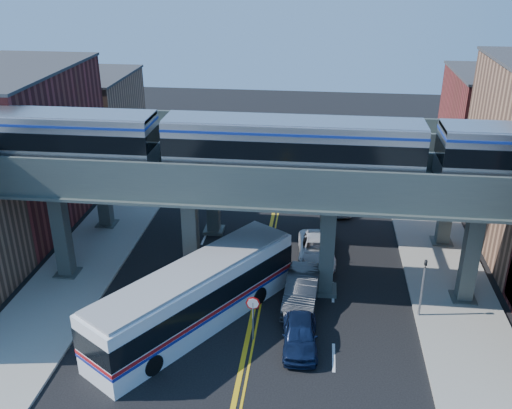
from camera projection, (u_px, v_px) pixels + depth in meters
The scene contains 16 objects.
ground at pixel (239, 378), 27.24m from camera, with size 120.00×120.00×0.00m, color black.
sidewalk_west at pixel (88, 259), 37.47m from camera, with size 5.00×70.00×0.16m, color gray.
sidewalk_east at pixel (447, 280), 35.04m from camera, with size 5.00×70.00×0.16m, color gray.
building_west_b at pixel (18, 147), 41.41m from camera, with size 8.00×14.00×11.00m, color maroon.
building_west_c at pixel (89, 119), 53.79m from camera, with size 8.00×10.00×8.00m, color #8F624A.
building_east_c at pixel (496, 127), 49.67m from camera, with size 8.00×10.00×9.00m, color maroon.
elevated_viaduct_near at pixel (258, 189), 31.81m from camera, with size 52.00×3.60×7.40m.
elevated_viaduct_far at pixel (270, 149), 38.15m from camera, with size 52.00×3.60×7.40m.
transit_train at pixel (292, 145), 30.53m from camera, with size 42.93×2.69×3.13m.
stop_sign at pixel (253, 311), 29.20m from camera, with size 0.76×0.09×2.63m.
traffic_signal at pixel (423, 282), 30.75m from camera, with size 0.15×0.18×4.10m.
transit_bus at pixel (195, 297), 30.45m from camera, with size 9.70×12.46×3.37m.
car_lane_a at pixel (300, 333), 29.19m from camera, with size 1.77×4.41×1.50m, color #0F1B39.
car_lane_b at pixel (302, 289), 32.71m from camera, with size 1.81×5.18×1.71m, color #272729.
car_lane_c at pixel (317, 250), 37.28m from camera, with size 2.38×5.15×1.43m, color white.
car_lane_d at pixel (339, 196), 45.13m from camera, with size 2.31×5.67×1.65m, color #BCBDC2.
Camera 1 is at (3.28, -21.16, 18.79)m, focal length 40.00 mm.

